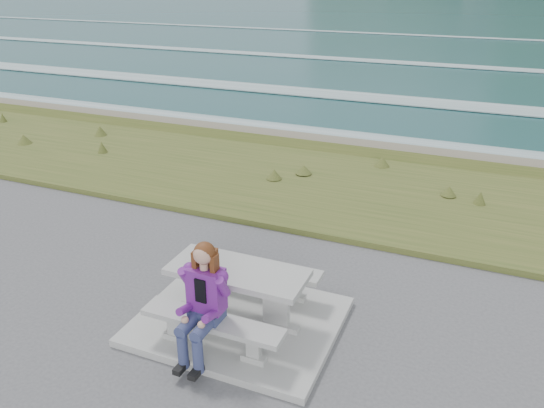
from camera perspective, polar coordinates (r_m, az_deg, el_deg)
name	(u,v)px	position (r m, az deg, el deg)	size (l,w,h in m)	color
concrete_slab	(239,321)	(7.27, -3.59, -12.44)	(2.60, 2.10, 0.10)	#ADAEA8
picnic_table	(238,280)	(6.91, -3.72, -8.21)	(1.80, 0.75, 0.75)	#ADAEA8
bench_landward	(212,326)	(6.54, -6.43, -12.93)	(1.80, 0.35, 0.45)	#ADAEA8
bench_seaward	(260,270)	(7.57, -1.33, -7.12)	(1.80, 0.35, 0.45)	#ADAEA8
grass_verge	(341,192)	(11.42, 7.46, 1.31)	(160.00, 4.50, 0.22)	#3C511E
shore_drop	(372,152)	(14.07, 10.70, 5.49)	(160.00, 0.80, 2.20)	#6B6550
ocean	(440,91)	(31.03, 17.67, 11.51)	(1600.00, 1600.00, 0.09)	#1D4F52
seated_woman	(201,318)	(6.36, -7.67, -12.11)	(0.43, 0.74, 1.45)	navy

